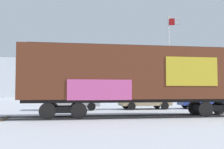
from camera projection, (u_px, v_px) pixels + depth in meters
ground_plane at (156, 117)px, 17.42m from camera, size 260.00×260.00×0.00m
track at (111, 117)px, 16.94m from camera, size 60.01×2.92×0.08m
freight_car at (141, 75)px, 17.39m from camera, size 14.16×3.25×4.32m
flagpole at (170, 51)px, 29.51m from camera, size 1.22×0.60×9.29m
hillside at (78, 81)px, 87.93m from camera, size 119.73×39.70×14.20m
parked_car_silver at (73, 99)px, 23.37m from camera, size 4.37×2.16×1.74m
parked_car_tan at (144, 99)px, 24.53m from camera, size 4.33×2.10×1.72m
parked_car_blue at (206, 99)px, 25.40m from camera, size 4.79×2.19×1.66m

